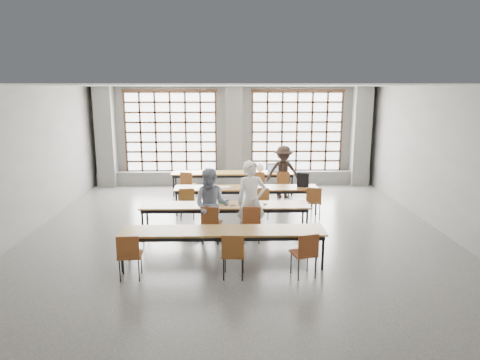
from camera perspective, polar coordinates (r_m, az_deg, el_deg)
name	(u,v)px	position (r m, az deg, el deg)	size (l,w,h in m)	color
floor	(237,233)	(10.44, -0.46, -7.12)	(11.00, 11.00, 0.00)	#4C4C49
ceiling	(236,86)	(9.84, -0.50, 12.48)	(11.00, 11.00, 0.00)	silver
wall_back	(234,136)	(15.44, -0.80, 5.89)	(10.00, 10.00, 0.00)	#60605D
wall_front	(245,249)	(4.67, 0.61, -9.24)	(10.00, 10.00, 0.00)	#60605D
wall_left	(20,163)	(11.10, -27.25, 2.02)	(11.00, 11.00, 0.00)	#60605D
wall_right	(448,161)	(11.24, 25.95, 2.26)	(11.00, 11.00, 0.00)	#60605D
column_left	(106,137)	(15.77, -17.45, 5.46)	(0.60, 0.55, 3.50)	#5C5C5A
column_mid	(234,137)	(15.16, -0.79, 5.77)	(0.60, 0.55, 3.50)	#5C5C5A
column_right	(361,137)	(15.86, 15.77, 5.60)	(0.60, 0.55, 3.50)	#5C5C5A
window_left	(171,132)	(15.49, -9.21, 6.31)	(3.32, 0.12, 3.00)	white
window_right	(297,132)	(15.53, 7.58, 6.38)	(3.32, 0.12, 3.00)	white
sill_ledge	(234,178)	(15.48, -0.78, 0.28)	(9.80, 0.35, 0.50)	#5C5C5A
desk_row_a	(233,174)	(14.06, -0.96, 0.78)	(4.00, 0.70, 0.73)	brown
desk_row_b	(246,189)	(11.96, 0.83, -1.27)	(4.00, 0.70, 0.73)	brown
desk_row_c	(225,207)	(10.22, -2.00, -3.64)	(4.00, 0.70, 0.73)	brown
desk_row_d	(223,233)	(8.45, -2.28, -7.09)	(4.00, 0.70, 0.73)	brown
chair_back_left	(188,182)	(13.54, -6.97, -0.31)	(0.53, 0.53, 0.88)	brown
chair_back_mid	(258,182)	(13.50, 2.44, -0.27)	(0.45, 0.45, 0.88)	brown
chair_back_right	(283,182)	(13.58, 5.78, -0.25)	(0.48, 0.49, 0.88)	brown
chair_mid_left	(187,200)	(11.43, -7.07, -2.67)	(0.45, 0.45, 0.88)	brown
chair_mid_centre	(262,200)	(11.40, 2.92, -2.63)	(0.46, 0.46, 0.88)	brown
chair_mid_right	(314,199)	(11.59, 9.80, -2.55)	(0.50, 0.50, 0.88)	brown
chair_front_left	(211,220)	(9.66, -3.89, -5.40)	(0.48, 0.49, 0.88)	brown
chair_front_right	(251,220)	(9.66, 1.54, -5.37)	(0.43, 0.43, 0.88)	brown
chair_near_left	(129,252)	(8.11, -14.56, -9.29)	(0.45, 0.45, 0.88)	brown
chair_near_mid	(233,251)	(7.90, -0.92, -9.47)	(0.45, 0.45, 0.88)	brown
chair_near_right	(305,250)	(8.03, 8.73, -9.27)	(0.52, 0.52, 0.88)	brown
student_male	(251,202)	(9.68, 1.52, -2.90)	(0.68, 0.45, 1.86)	white
student_female	(212,205)	(9.70, -3.81, -3.41)	(0.83, 0.64, 1.70)	#19274B
student_back	(283,172)	(13.64, 5.79, 1.09)	(1.08, 0.62, 1.67)	black
laptop_front	(248,201)	(10.30, 1.13, -2.78)	(0.41, 0.36, 0.26)	silver
laptop_back	(273,170)	(14.22, 4.44, 1.39)	(0.41, 0.37, 0.26)	#B0B0B5
mouse	(265,204)	(10.21, 3.35, -3.18)	(0.10, 0.06, 0.04)	silver
green_box	(223,202)	(10.27, -2.28, -2.93)	(0.25, 0.09, 0.09)	green
phone	(233,205)	(10.10, -0.98, -3.39)	(0.13, 0.06, 0.01)	black
paper_sheet_a	(225,187)	(11.99, -2.05, -0.92)	(0.30, 0.21, 0.00)	silver
paper_sheet_c	(250,187)	(11.95, 1.31, -0.96)	(0.30, 0.21, 0.00)	silver
backpack	(303,180)	(12.12, 8.41, 0.06)	(0.32, 0.20, 0.40)	black
plastic_bag	(260,168)	(14.11, 2.70, 1.67)	(0.26, 0.21, 0.29)	white
red_pouch	(130,252)	(8.20, -14.46, -9.33)	(0.20, 0.08, 0.06)	#9B2A13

